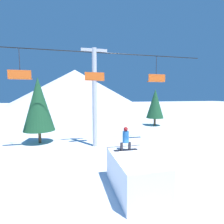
% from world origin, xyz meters
% --- Properties ---
extents(ground_plane, '(220.00, 220.00, 0.00)m').
position_xyz_m(ground_plane, '(0.00, 0.00, 0.00)').
color(ground_plane, white).
extents(mountain_ridge, '(64.28, 64.28, 17.72)m').
position_xyz_m(mountain_ridge, '(0.00, 85.44, 8.86)').
color(mountain_ridge, silver).
rests_on(mountain_ridge, ground_plane).
extents(snow_ramp, '(2.12, 3.79, 1.82)m').
position_xyz_m(snow_ramp, '(-0.03, 0.40, 0.91)').
color(snow_ramp, white).
rests_on(snow_ramp, ground_plane).
extents(snowboarder, '(1.35, 0.35, 1.33)m').
position_xyz_m(snowboarder, '(-0.18, 1.48, 2.48)').
color(snowboarder, black).
rests_on(snowboarder, snow_ramp).
extents(chairlift, '(22.19, 0.44, 9.20)m').
position_xyz_m(chairlift, '(-0.88, 8.69, 5.47)').
color(chairlift, '#B2B2B7').
rests_on(chairlift, ground_plane).
extents(pine_tree_near, '(3.11, 3.11, 6.70)m').
position_xyz_m(pine_tree_near, '(-6.22, 11.24, 3.99)').
color(pine_tree_near, '#4C3823').
rests_on(pine_tree_near, ground_plane).
extents(pine_tree_far, '(2.74, 2.74, 5.84)m').
position_xyz_m(pine_tree_far, '(10.13, 17.76, 3.52)').
color(pine_tree_far, '#4C3823').
rests_on(pine_tree_far, ground_plane).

